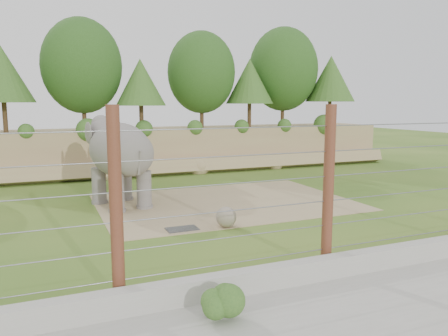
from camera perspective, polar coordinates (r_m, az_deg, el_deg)
name	(u,v)px	position (r m, az deg, el deg)	size (l,w,h in m)	color
ground	(247,222)	(14.98, 2.97, -7.12)	(90.00, 90.00, 0.00)	#38641D
back_embankment	(164,104)	(26.57, -7.79, 8.28)	(30.00, 5.52, 8.77)	tan
dirt_patch	(226,203)	(17.82, 0.25, -4.53)	(10.00, 7.00, 0.02)	tan
drain_grate	(182,229)	(14.16, -5.50, -7.92)	(1.00, 0.60, 0.03)	#262628
elephant	(120,163)	(17.48, -13.41, 0.66)	(1.82, 4.24, 3.43)	slate
stone_ball	(226,217)	(14.27, 0.27, -6.41)	(0.67, 0.67, 0.67)	gray
retaining_wall	(339,265)	(10.83, 14.73, -12.20)	(26.00, 0.35, 0.50)	#A5A399
walkway	(402,313)	(9.55, 22.28, -17.08)	(26.00, 4.00, 0.01)	#A5A399
barrier_fence	(328,188)	(10.74, 13.47, -2.62)	(20.26, 0.26, 4.00)	#5B281B
walkway_shrub	(221,300)	(8.61, -0.45, -16.91)	(0.65, 0.65, 0.65)	#345E24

